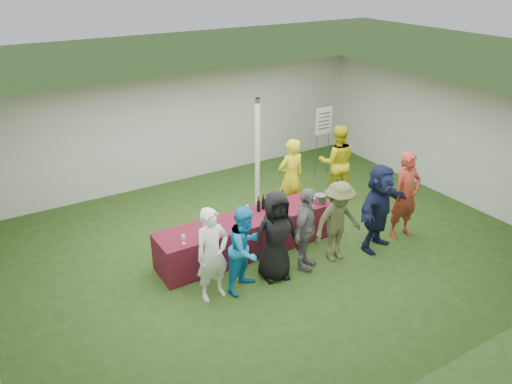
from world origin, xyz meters
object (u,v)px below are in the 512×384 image
staff_back (337,162)px  customer_2 (276,236)px  customer_5 (379,208)px  staff_pourer (291,178)px  customer_4 (338,222)px  serving_table (247,235)px  customer_0 (212,254)px  customer_6 (406,195)px  wine_list_sign (323,126)px  customer_3 (306,230)px  dump_bucket (321,199)px  customer_1 (246,249)px

staff_back → customer_2: bearing=64.1°
customer_2 → customer_5: size_ratio=0.95×
staff_pourer → customer_4: (-0.29, -1.96, -0.09)m
serving_table → customer_0: (-1.20, -0.92, 0.46)m
serving_table → customer_6: bearing=-19.7°
serving_table → staff_pourer: (1.62, 0.87, 0.52)m
wine_list_sign → customer_0: (-4.89, -3.30, -0.48)m
customer_0 → customer_3: 1.83m
dump_bucket → customer_2: customer_2 is taller
customer_4 → customer_5: 0.94m
wine_list_sign → customer_4: size_ratio=1.12×
dump_bucket → serving_table: bearing=172.1°
staff_back → staff_pourer: bearing=38.0°
staff_pourer → customer_6: (1.45, -1.96, 0.02)m
serving_table → customer_6: size_ratio=1.97×
dump_bucket → customer_6: 1.71m
staff_pourer → customer_4: staff_pourer is taller
staff_back → customer_5: staff_back is taller
customer_2 → customer_1: bearing=-169.7°
serving_table → customer_4: size_ratio=2.25×
wine_list_sign → customer_2: (-3.67, -3.36, -0.48)m
customer_3 → customer_1: bearing=143.7°
serving_table → customer_1: customer_1 is taller
dump_bucket → customer_3: customer_3 is taller
serving_table → staff_back: bearing=19.0°
customer_0 → customer_1: 0.61m
customer_6 → wine_list_sign: bearing=82.5°
customer_2 → customer_4: 1.32m
customer_4 → customer_6: customer_6 is taller
serving_table → wine_list_sign: wine_list_sign is taller
customer_2 → customer_6: customer_6 is taller
staff_pourer → customer_2: (-1.60, -1.85, -0.05)m
customer_1 → customer_6: customer_6 is taller
customer_1 → customer_4: 1.93m
dump_bucket → wine_list_sign: size_ratio=0.12×
wine_list_sign → staff_back: (-0.61, -1.32, -0.42)m
dump_bucket → customer_3: 1.25m
customer_1 → customer_4: size_ratio=0.98×
staff_pourer → customer_4: 1.98m
customer_0 → customer_1: bearing=-10.6°
staff_pourer → customer_0: bearing=32.0°
customer_0 → customer_3: size_ratio=1.04×
customer_5 → dump_bucket: bearing=108.3°
wine_list_sign → dump_bucket: bearing=-128.9°
serving_table → customer_2: bearing=-89.3°
customer_2 → customer_3: size_ratio=1.04×
wine_list_sign → customer_2: size_ratio=1.07×
customer_1 → customer_4: (1.92, -0.10, 0.02)m
serving_table → customer_4: customer_4 is taller
customer_2 → customer_3: (0.62, -0.04, -0.03)m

